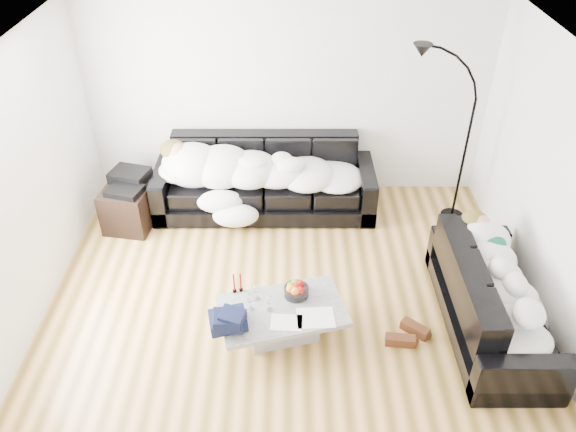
{
  "coord_description": "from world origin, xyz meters",
  "views": [
    {
      "loc": [
        -0.0,
        -4.27,
        4.18
      ],
      "look_at": [
        0.0,
        0.3,
        0.9
      ],
      "focal_mm": 35.0,
      "sensor_mm": 36.0,
      "label": 1
    }
  ],
  "objects_px": {
    "sofa_right": "(494,296)",
    "shoes": "(407,335)",
    "candle_left": "(234,283)",
    "fruit_bowl": "(296,289)",
    "wine_glass_b": "(250,302)",
    "sofa_back": "(265,178)",
    "candle_right": "(241,282)",
    "coffee_table": "(282,321)",
    "sleeper_back": "(264,167)",
    "wine_glass_c": "(270,304)",
    "stereo": "(128,180)",
    "floor_lamp": "(466,148)",
    "sleeper_right": "(499,278)",
    "wine_glass_a": "(257,293)",
    "av_cabinet": "(132,203)"
  },
  "relations": [
    {
      "from": "sofa_right",
      "to": "shoes",
      "type": "xyz_separation_m",
      "value": [
        -0.83,
        -0.18,
        -0.34
      ]
    },
    {
      "from": "candle_left",
      "to": "shoes",
      "type": "height_order",
      "value": "candle_left"
    },
    {
      "from": "fruit_bowl",
      "to": "wine_glass_b",
      "type": "distance_m",
      "value": 0.48
    },
    {
      "from": "sofa_back",
      "to": "candle_right",
      "type": "relative_size",
      "value": 12.79
    },
    {
      "from": "coffee_table",
      "to": "sleeper_back",
      "type": "bearing_deg",
      "value": 96.39
    },
    {
      "from": "wine_glass_c",
      "to": "candle_left",
      "type": "relative_size",
      "value": 0.75
    },
    {
      "from": "stereo",
      "to": "floor_lamp",
      "type": "bearing_deg",
      "value": 17.28
    },
    {
      "from": "candle_right",
      "to": "shoes",
      "type": "distance_m",
      "value": 1.7
    },
    {
      "from": "wine_glass_b",
      "to": "candle_left",
      "type": "xyz_separation_m",
      "value": [
        -0.17,
        0.24,
        0.02
      ]
    },
    {
      "from": "wine_glass_c",
      "to": "stereo",
      "type": "xyz_separation_m",
      "value": [
        -1.75,
        1.92,
        0.17
      ]
    },
    {
      "from": "sleeper_back",
      "to": "sleeper_right",
      "type": "bearing_deg",
      "value": -41.41
    },
    {
      "from": "sleeper_back",
      "to": "shoes",
      "type": "bearing_deg",
      "value": -56.42
    },
    {
      "from": "floor_lamp",
      "to": "wine_glass_c",
      "type": "bearing_deg",
      "value": -143.97
    },
    {
      "from": "floor_lamp",
      "to": "sofa_right",
      "type": "bearing_deg",
      "value": -98.78
    },
    {
      "from": "fruit_bowl",
      "to": "shoes",
      "type": "distance_m",
      "value": 1.17
    },
    {
      "from": "sofa_back",
      "to": "candle_left",
      "type": "distance_m",
      "value": 1.96
    },
    {
      "from": "coffee_table",
      "to": "candle_left",
      "type": "xyz_separation_m",
      "value": [
        -0.47,
        0.23,
        0.28
      ]
    },
    {
      "from": "sofa_back",
      "to": "candle_left",
      "type": "bearing_deg",
      "value": -96.79
    },
    {
      "from": "floor_lamp",
      "to": "wine_glass_a",
      "type": "bearing_deg",
      "value": -147.57
    },
    {
      "from": "floor_lamp",
      "to": "av_cabinet",
      "type": "bearing_deg",
      "value": 175.63
    },
    {
      "from": "fruit_bowl",
      "to": "sofa_back",
      "type": "bearing_deg",
      "value": 100.69
    },
    {
      "from": "sofa_right",
      "to": "sleeper_right",
      "type": "distance_m",
      "value": 0.23
    },
    {
      "from": "wine_glass_b",
      "to": "candle_left",
      "type": "distance_m",
      "value": 0.29
    },
    {
      "from": "wine_glass_a",
      "to": "shoes",
      "type": "height_order",
      "value": "wine_glass_a"
    },
    {
      "from": "candle_left",
      "to": "fruit_bowl",
      "type": "bearing_deg",
      "value": -4.22
    },
    {
      "from": "sleeper_right",
      "to": "candle_right",
      "type": "xyz_separation_m",
      "value": [
        -2.45,
        0.13,
        -0.17
      ]
    },
    {
      "from": "coffee_table",
      "to": "stereo",
      "type": "relative_size",
      "value": 2.69
    },
    {
      "from": "sofa_back",
      "to": "av_cabinet",
      "type": "height_order",
      "value": "sofa_back"
    },
    {
      "from": "sleeper_back",
      "to": "wine_glass_a",
      "type": "relative_size",
      "value": 12.96
    },
    {
      "from": "sleeper_back",
      "to": "wine_glass_c",
      "type": "bearing_deg",
      "value": -86.7
    },
    {
      "from": "sleeper_right",
      "to": "shoes",
      "type": "distance_m",
      "value": 1.02
    },
    {
      "from": "floor_lamp",
      "to": "coffee_table",
      "type": "bearing_deg",
      "value": -142.7
    },
    {
      "from": "wine_glass_b",
      "to": "stereo",
      "type": "height_order",
      "value": "stereo"
    },
    {
      "from": "fruit_bowl",
      "to": "floor_lamp",
      "type": "height_order",
      "value": "floor_lamp"
    },
    {
      "from": "coffee_table",
      "to": "wine_glass_c",
      "type": "xyz_separation_m",
      "value": [
        -0.11,
        -0.02,
        0.26
      ]
    },
    {
      "from": "sleeper_right",
      "to": "wine_glass_a",
      "type": "height_order",
      "value": "sleeper_right"
    },
    {
      "from": "sofa_back",
      "to": "sofa_right",
      "type": "relative_size",
      "value": 1.4
    },
    {
      "from": "wine_glass_b",
      "to": "sofa_back",
      "type": "bearing_deg",
      "value": 88.41
    },
    {
      "from": "sleeper_back",
      "to": "coffee_table",
      "type": "xyz_separation_m",
      "value": [
        0.24,
        -2.13,
        -0.48
      ]
    },
    {
      "from": "sleeper_back",
      "to": "wine_glass_a",
      "type": "height_order",
      "value": "sleeper_back"
    },
    {
      "from": "fruit_bowl",
      "to": "candle_right",
      "type": "distance_m",
      "value": 0.55
    },
    {
      "from": "av_cabinet",
      "to": "wine_glass_a",
      "type": "bearing_deg",
      "value": -37.71
    },
    {
      "from": "wine_glass_a",
      "to": "shoes",
      "type": "xyz_separation_m",
      "value": [
        1.46,
        -0.19,
        -0.38
      ]
    },
    {
      "from": "wine_glass_b",
      "to": "floor_lamp",
      "type": "height_order",
      "value": "floor_lamp"
    },
    {
      "from": "wine_glass_b",
      "to": "shoes",
      "type": "height_order",
      "value": "wine_glass_b"
    },
    {
      "from": "fruit_bowl",
      "to": "wine_glass_c",
      "type": "height_order",
      "value": "wine_glass_c"
    },
    {
      "from": "floor_lamp",
      "to": "candle_right",
      "type": "bearing_deg",
      "value": -151.27
    },
    {
      "from": "wine_glass_b",
      "to": "wine_glass_c",
      "type": "xyz_separation_m",
      "value": [
        0.18,
        -0.01,
        -0.01
      ]
    },
    {
      "from": "sofa_right",
      "to": "candle_left",
      "type": "distance_m",
      "value": 2.52
    },
    {
      "from": "coffee_table",
      "to": "av_cabinet",
      "type": "relative_size",
      "value": 1.51
    }
  ]
}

